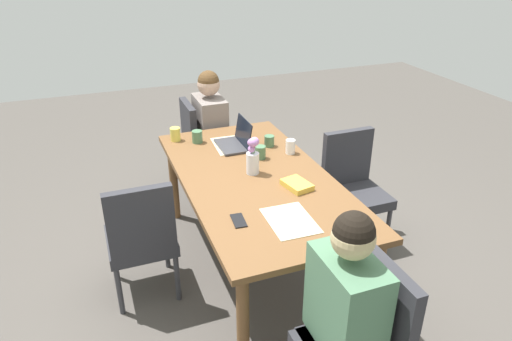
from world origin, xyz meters
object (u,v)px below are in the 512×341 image
Objects in this scene: coffee_mug_far_left at (290,147)px; person_head_left_left_mid at (211,141)px; chair_head_left_left_mid at (202,143)px; phone_black at (239,221)px; coffee_mug_centre_left at (175,134)px; coffee_mug_near_left at (269,141)px; dining_table at (256,187)px; coffee_mug_centre_right at (197,137)px; laptop_head_left_left_mid at (236,141)px; person_head_right_left_near at (343,330)px; coffee_mug_near_right at (260,152)px; book_red_cover at (297,185)px; flower_vase at (253,155)px; chair_head_right_left_near at (362,339)px; chair_far_left_far at (353,183)px; chair_near_right_near at (141,235)px.

person_head_left_left_mid is at bearing -159.43° from coffee_mug_far_left.
chair_head_left_left_mid is 6.00× the size of phone_black.
coffee_mug_near_left is at bearing 60.54° from coffee_mug_centre_left.
coffee_mug_centre_right is at bearing -162.94° from dining_table.
laptop_head_left_left_mid is at bearing -109.44° from coffee_mug_near_left.
chair_head_left_left_mid reaches higher than coffee_mug_centre_right.
person_head_right_left_near is 2.50m from person_head_left_left_mid.
coffee_mug_near_right is 0.90× the size of coffee_mug_far_left.
dining_table is 1.64× the size of person_head_right_left_near.
phone_black is at bearing -29.53° from coffee_mug_near_right.
book_red_cover is at bearing 11.68° from laptop_head_left_left_mid.
flower_vase is at bearing 26.36° from coffee_mug_centre_left.
dining_table is 1.33m from chair_head_right_left_near.
person_head_left_left_mid is at bearing 51.24° from chair_head_left_left_mid.
chair_head_right_left_near is at bearing 2.15° from flower_vase.
chair_far_left_far is 0.74m from coffee_mug_near_left.
chair_far_left_far is 0.59m from coffee_mug_far_left.
chair_head_left_left_mid is 0.96m from coffee_mug_near_left.
coffee_mug_near_left is at bearing 169.82° from person_head_right_left_near.
chair_head_left_left_mid is at bearing 144.81° from coffee_mug_centre_left.
person_head_right_left_near is at bearing -1.90° from laptop_head_left_left_mid.
book_red_cover is at bearing 40.30° from dining_table.
coffee_mug_near_right is 0.77m from coffee_mug_centre_left.
coffee_mug_centre_right is at bearing 56.82° from coffee_mug_centre_left.
chair_far_left_far is 2.81× the size of laptop_head_left_left_mid.
coffee_mug_centre_left is (0.41, -0.40, 0.28)m from person_head_left_left_mid.
phone_black is (0.95, -0.58, -0.04)m from coffee_mug_near_left.
chair_far_left_far reaches higher than coffee_mug_near_right.
phone_black is at bearing -27.99° from flower_vase.
person_head_right_left_near is at bearing -10.18° from coffee_mug_near_left.
flower_vase is at bearing 97.55° from chair_near_right_near.
chair_far_left_far reaches higher than dining_table.
chair_head_right_left_near is at bearing 51.24° from person_head_right_left_near.
chair_head_right_left_near is at bearing -11.78° from coffee_mug_far_left.
dining_table is 2.18× the size of chair_near_right_near.
person_head_left_left_mid is (-1.24, 0.02, -0.15)m from dining_table.
phone_black is at bearing -31.42° from coffee_mug_near_left.
coffee_mug_near_right is at bearing 10.45° from chair_head_left_left_mid.
phone_black is (0.76, -0.43, -0.05)m from coffee_mug_near_right.
phone_black is at bearing -10.34° from person_head_left_left_mid.
flower_vase is at bearing -158.38° from book_red_cover.
coffee_mug_centre_left is 0.19m from coffee_mug_centre_right.
laptop_head_left_left_mid is at bearing 176.05° from dining_table.
person_head_left_left_mid is at bearing -178.73° from laptop_head_left_left_mid.
coffee_mug_near_left is at bearing -26.40° from phone_black.
coffee_mug_near_left is (0.78, 0.26, 0.27)m from person_head_left_left_mid.
person_head_left_left_mid is at bearing 174.99° from book_red_cover.
coffee_mug_near_left is 1.11m from phone_black.
person_head_right_left_near reaches higher than coffee_mug_centre_left.
coffee_mug_centre_left is 0.72× the size of phone_black.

